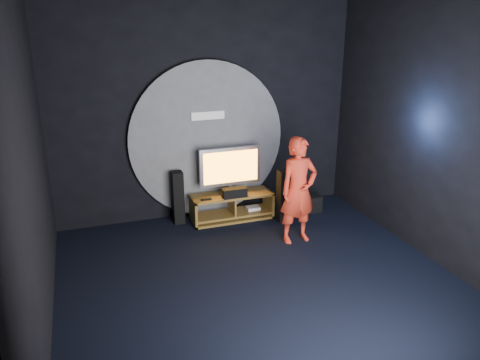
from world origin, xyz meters
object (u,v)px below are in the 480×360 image
Objects in this scene: subwoofer at (312,203)px; player at (299,191)px; tv at (230,168)px; tower_speaker_right at (283,196)px; media_console at (232,208)px; tower_speaker_left at (178,198)px.

subwoofer is 1.37m from player.
tv is 1.17× the size of tower_speaker_right.
player reaches higher than media_console.
tv is 0.98m from tower_speaker_left.
subwoofer is (0.66, 0.21, -0.30)m from tower_speaker_right.
tv is 0.64× the size of player.
tower_speaker_left is at bearing 173.84° from tv.
subwoofer is (1.44, -0.20, -0.73)m from tv.
tv is 1.33m from player.
media_console is 0.85× the size of player.
tower_speaker_left is at bearing 169.61° from media_console.
tv is at bearing 96.11° from media_console.
subwoofer is 0.18× the size of player.
tower_speaker_right reaches higher than media_console.
player is at bearing -59.03° from tv.
media_console is at bearing -83.89° from tv.
tower_speaker_right is (0.78, -0.41, -0.44)m from tv.
tower_speaker_right is 0.55× the size of player.
media_console is 4.71× the size of subwoofer.
tower_speaker_left is at bearing 172.68° from subwoofer.
media_console is 1.32× the size of tv.
tv reaches higher than subwoofer.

